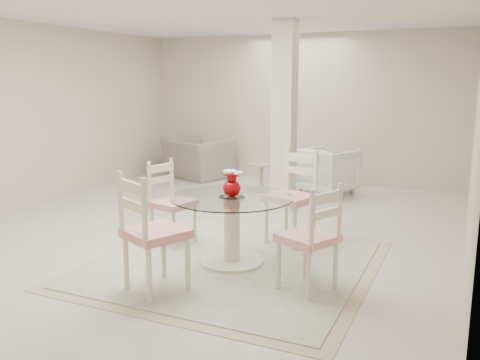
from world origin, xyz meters
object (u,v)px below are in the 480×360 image
at_px(dining_chair_north, 294,189).
at_px(dining_chair_south, 148,225).
at_px(dining_table, 232,230).
at_px(armchair_white, 327,171).
at_px(side_table, 261,178).
at_px(dining_chair_west, 169,196).
at_px(recliner_taupe, 198,158).
at_px(dining_chair_east, 314,231).
at_px(red_vase, 232,184).
at_px(column, 284,117).

xyz_separation_m(dining_chair_north, dining_chair_south, (-0.69, -1.93, 0.01)).
bearing_deg(dining_table, armchair_white, 89.77).
height_order(dining_table, armchair_white, armchair_white).
bearing_deg(side_table, dining_chair_west, -88.36).
bearing_deg(dining_table, recliner_taupe, 123.26).
height_order(dining_table, dining_chair_south, dining_chair_south).
bearing_deg(dining_chair_west, armchair_white, -2.79).
distance_m(dining_chair_east, dining_chair_west, 2.04).
distance_m(dining_chair_north, recliner_taupe, 4.26).
xyz_separation_m(dining_chair_north, recliner_taupe, (-2.97, 3.04, -0.26)).
distance_m(dining_chair_north, armchair_white, 2.73).
distance_m(dining_chair_east, side_table, 4.26).
distance_m(dining_chair_west, dining_chair_south, 1.44).
bearing_deg(dining_chair_east, red_vase, -85.57).
distance_m(recliner_taupe, armchair_white, 2.67).
relative_size(dining_table, dining_chair_west, 1.17).
xyz_separation_m(dining_table, red_vase, (0.00, 0.00, 0.48)).
distance_m(column, dining_chair_east, 3.14).
height_order(column, red_vase, column).
distance_m(dining_table, dining_chair_north, 1.06).
xyz_separation_m(column, dining_table, (0.31, -2.42, -0.99)).
bearing_deg(armchair_white, red_vase, 112.22).
bearing_deg(dining_chair_east, dining_chair_north, -130.26).
bearing_deg(red_vase, recliner_taupe, 123.28).
bearing_deg(red_vase, dining_chair_west, 160.89).
bearing_deg(armchair_white, side_table, 37.27).
height_order(dining_table, recliner_taupe, recliner_taupe).
relative_size(dining_chair_west, side_table, 2.24).
bearing_deg(dining_table, dining_chair_east, -20.05).
bearing_deg(red_vase, column, 97.28).
bearing_deg(dining_table, column, 97.26).
distance_m(red_vase, dining_chair_east, 1.06).
xyz_separation_m(dining_chair_east, dining_chair_north, (-0.62, 1.32, 0.05)).
distance_m(dining_chair_north, dining_chair_west, 1.45).
height_order(dining_chair_north, dining_chair_south, dining_chair_south).
xyz_separation_m(dining_chair_north, dining_chair_west, (-1.30, -0.63, -0.07)).
xyz_separation_m(dining_chair_north, armchair_white, (-0.33, 2.70, -0.25)).
relative_size(red_vase, dining_chair_south, 0.23).
bearing_deg(armchair_white, dining_chair_south, 107.91).
bearing_deg(armchair_white, dining_chair_north, 119.34).
relative_size(dining_table, dining_chair_north, 1.04).
bearing_deg(dining_chair_south, red_vase, -85.41).
xyz_separation_m(red_vase, armchair_white, (0.01, 3.67, -0.46)).
distance_m(column, armchair_white, 1.62).
height_order(dining_table, side_table, dining_table).
bearing_deg(column, dining_chair_south, -90.76).
distance_m(dining_table, armchair_white, 3.67).
height_order(dining_chair_east, dining_chair_north, dining_chair_north).
bearing_deg(dining_chair_north, recliner_taupe, 150.15).
bearing_deg(dining_chair_west, red_vase, -95.58).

